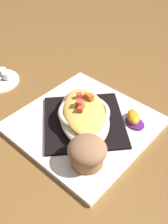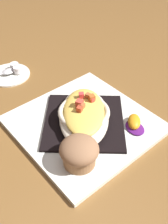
{
  "view_description": "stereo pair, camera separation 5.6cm",
  "coord_description": "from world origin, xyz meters",
  "px_view_note": "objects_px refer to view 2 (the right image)",
  "views": [
    {
      "loc": [
        0.24,
        0.34,
        0.42
      ],
      "look_at": [
        0.0,
        0.0,
        0.04
      ],
      "focal_mm": 42.31,
      "sensor_mm": 36.0,
      "label": 1
    },
    {
      "loc": [
        0.19,
        0.37,
        0.42
      ],
      "look_at": [
        0.0,
        0.0,
        0.04
      ],
      "focal_mm": 42.31,
      "sensor_mm": 36.0,
      "label": 2
    }
  ],
  "objects_px": {
    "orange_garnish": "(134,123)",
    "creamer_cup_0": "(18,70)",
    "spoon": "(7,72)",
    "gratin_dish": "(84,113)",
    "creamer_saucer": "(9,74)",
    "muffin": "(79,152)",
    "creamer_cup_1": "(14,66)",
    "square_plate": "(84,124)"
  },
  "relations": [
    {
      "from": "muffin",
      "to": "orange_garnish",
      "type": "bearing_deg",
      "value": -168.25
    },
    {
      "from": "creamer_cup_0",
      "to": "creamer_cup_1",
      "type": "height_order",
      "value": "same"
    },
    {
      "from": "muffin",
      "to": "creamer_cup_1",
      "type": "height_order",
      "value": "muffin"
    },
    {
      "from": "square_plate",
      "to": "creamer_cup_1",
      "type": "distance_m",
      "value": 0.29
    },
    {
      "from": "gratin_dish",
      "to": "orange_garnish",
      "type": "xyz_separation_m",
      "value": [
        -0.09,
        0.06,
        -0.02
      ]
    },
    {
      "from": "creamer_cup_1",
      "to": "gratin_dish",
      "type": "bearing_deg",
      "value": 104.11
    },
    {
      "from": "gratin_dish",
      "to": "creamer_cup_1",
      "type": "relative_size",
      "value": 8.8
    },
    {
      "from": "square_plate",
      "to": "orange_garnish",
      "type": "relative_size",
      "value": 4.55
    },
    {
      "from": "gratin_dish",
      "to": "spoon",
      "type": "distance_m",
      "value": 0.29
    },
    {
      "from": "square_plate",
      "to": "orange_garnish",
      "type": "bearing_deg",
      "value": 146.04
    },
    {
      "from": "gratin_dish",
      "to": "orange_garnish",
      "type": "distance_m",
      "value": 0.11
    },
    {
      "from": "spoon",
      "to": "gratin_dish",
      "type": "bearing_deg",
      "value": 110.07
    },
    {
      "from": "creamer_saucer",
      "to": "spoon",
      "type": "height_order",
      "value": "spoon"
    },
    {
      "from": "square_plate",
      "to": "muffin",
      "type": "xyz_separation_m",
      "value": [
        0.06,
        0.09,
        0.03
      ]
    },
    {
      "from": "muffin",
      "to": "creamer_cup_1",
      "type": "xyz_separation_m",
      "value": [
        0.01,
        -0.38,
        -0.02
      ]
    },
    {
      "from": "spoon",
      "to": "creamer_saucer",
      "type": "bearing_deg",
      "value": -173.04
    },
    {
      "from": "muffin",
      "to": "creamer_cup_1",
      "type": "bearing_deg",
      "value": -87.91
    },
    {
      "from": "orange_garnish",
      "to": "creamer_cup_0",
      "type": "relative_size",
      "value": 2.54
    },
    {
      "from": "square_plate",
      "to": "gratin_dish",
      "type": "relative_size",
      "value": 1.31
    },
    {
      "from": "creamer_saucer",
      "to": "creamer_cup_1",
      "type": "distance_m",
      "value": 0.03
    },
    {
      "from": "gratin_dish",
      "to": "creamer_cup_0",
      "type": "height_order",
      "value": "gratin_dish"
    },
    {
      "from": "creamer_cup_0",
      "to": "muffin",
      "type": "bearing_deg",
      "value": 91.79
    },
    {
      "from": "orange_garnish",
      "to": "gratin_dish",
      "type": "bearing_deg",
      "value": -34.02
    },
    {
      "from": "square_plate",
      "to": "muffin",
      "type": "bearing_deg",
      "value": 57.78
    },
    {
      "from": "orange_garnish",
      "to": "creamer_cup_0",
      "type": "distance_m",
      "value": 0.36
    },
    {
      "from": "square_plate",
      "to": "muffin",
      "type": "height_order",
      "value": "muffin"
    },
    {
      "from": "creamer_cup_1",
      "to": "spoon",
      "type": "bearing_deg",
      "value": 28.17
    },
    {
      "from": "muffin",
      "to": "creamer_cup_0",
      "type": "distance_m",
      "value": 0.35
    },
    {
      "from": "gratin_dish",
      "to": "muffin",
      "type": "bearing_deg",
      "value": 57.79
    },
    {
      "from": "gratin_dish",
      "to": "square_plate",
      "type": "bearing_deg",
      "value": 62.71
    },
    {
      "from": "gratin_dish",
      "to": "orange_garnish",
      "type": "height_order",
      "value": "gratin_dish"
    },
    {
      "from": "orange_garnish",
      "to": "creamer_cup_1",
      "type": "xyz_separation_m",
      "value": [
        0.16,
        -0.35,
        -0.0
      ]
    },
    {
      "from": "orange_garnish",
      "to": "spoon",
      "type": "distance_m",
      "value": 0.38
    },
    {
      "from": "square_plate",
      "to": "creamer_saucer",
      "type": "height_order",
      "value": "square_plate"
    },
    {
      "from": "creamer_saucer",
      "to": "spoon",
      "type": "bearing_deg",
      "value": 6.96
    },
    {
      "from": "spoon",
      "to": "creamer_cup_0",
      "type": "height_order",
      "value": "creamer_cup_0"
    },
    {
      "from": "creamer_saucer",
      "to": "creamer_cup_0",
      "type": "bearing_deg",
      "value": 161.18
    },
    {
      "from": "square_plate",
      "to": "spoon",
      "type": "xyz_separation_m",
      "value": [
        0.1,
        -0.27,
        0.01
      ]
    },
    {
      "from": "gratin_dish",
      "to": "spoon",
      "type": "height_order",
      "value": "gratin_dish"
    },
    {
      "from": "square_plate",
      "to": "spoon",
      "type": "bearing_deg",
      "value": -69.95
    },
    {
      "from": "orange_garnish",
      "to": "creamer_cup_0",
      "type": "xyz_separation_m",
      "value": [
        0.16,
        -0.32,
        -0.0
      ]
    },
    {
      "from": "square_plate",
      "to": "creamer_cup_0",
      "type": "distance_m",
      "value": 0.27
    }
  ]
}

